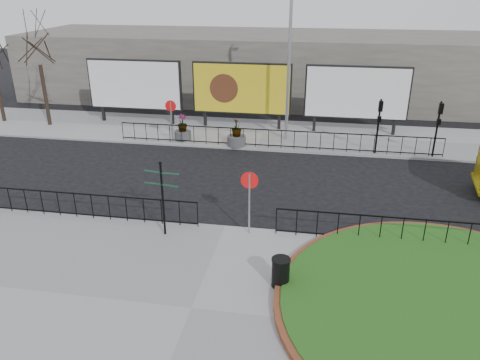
% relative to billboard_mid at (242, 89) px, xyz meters
% --- Properties ---
extents(ground, '(90.00, 90.00, 0.00)m').
position_rel_billboard_mid_xyz_m(ground, '(1.50, -12.97, -2.60)').
color(ground, black).
rests_on(ground, ground).
extents(pavement_near, '(30.00, 10.00, 0.12)m').
position_rel_billboard_mid_xyz_m(pavement_near, '(1.50, -17.97, -2.54)').
color(pavement_near, gray).
rests_on(pavement_near, ground).
extents(pavement_far, '(44.00, 6.00, 0.12)m').
position_rel_billboard_mid_xyz_m(pavement_far, '(1.50, -0.97, -2.54)').
color(pavement_far, gray).
rests_on(pavement_far, ground).
extents(brick_edge, '(10.40, 10.40, 0.18)m').
position_rel_billboard_mid_xyz_m(brick_edge, '(9.00, -16.97, -2.39)').
color(brick_edge, brown).
rests_on(brick_edge, pavement_near).
extents(grass_lawn, '(10.00, 10.00, 0.22)m').
position_rel_billboard_mid_xyz_m(grass_lawn, '(9.00, -16.97, -2.37)').
color(grass_lawn, '#244612').
rests_on(grass_lawn, pavement_near).
extents(railing_near_left, '(10.00, 0.10, 1.10)m').
position_rel_billboard_mid_xyz_m(railing_near_left, '(-4.50, -13.27, -1.93)').
color(railing_near_left, black).
rests_on(railing_near_left, pavement_near).
extents(railing_near_right, '(9.00, 0.10, 1.10)m').
position_rel_billboard_mid_xyz_m(railing_near_right, '(8.00, -13.27, -1.93)').
color(railing_near_right, black).
rests_on(railing_near_right, pavement_near).
extents(railing_far, '(18.00, 0.10, 1.10)m').
position_rel_billboard_mid_xyz_m(railing_far, '(2.50, -3.67, -1.93)').
color(railing_far, black).
rests_on(railing_far, pavement_far).
extents(speed_sign_far, '(0.64, 0.07, 2.47)m').
position_rel_billboard_mid_xyz_m(speed_sign_far, '(-3.50, -3.57, -0.68)').
color(speed_sign_far, gray).
rests_on(speed_sign_far, pavement_far).
extents(speed_sign_near, '(0.64, 0.07, 2.47)m').
position_rel_billboard_mid_xyz_m(speed_sign_near, '(2.50, -13.37, -0.68)').
color(speed_sign_near, gray).
rests_on(speed_sign_near, pavement_near).
extents(billboard_left, '(6.20, 0.31, 4.10)m').
position_rel_billboard_mid_xyz_m(billboard_left, '(-7.00, 0.00, 0.00)').
color(billboard_left, black).
rests_on(billboard_left, pavement_far).
extents(billboard_mid, '(6.20, 0.31, 4.10)m').
position_rel_billboard_mid_xyz_m(billboard_mid, '(0.00, 0.00, 0.00)').
color(billboard_mid, black).
rests_on(billboard_mid, pavement_far).
extents(billboard_right, '(6.20, 0.31, 4.10)m').
position_rel_billboard_mid_xyz_m(billboard_right, '(7.00, 0.00, 0.00)').
color(billboard_right, black).
rests_on(billboard_right, pavement_far).
extents(lamp_post, '(0.74, 0.18, 9.23)m').
position_rel_billboard_mid_xyz_m(lamp_post, '(3.01, -1.97, 2.23)').
color(lamp_post, gray).
rests_on(lamp_post, pavement_far).
extents(signal_pole_a, '(0.22, 0.26, 3.00)m').
position_rel_billboard_mid_xyz_m(signal_pole_a, '(8.00, -3.63, -0.50)').
color(signal_pole_a, black).
rests_on(signal_pole_a, pavement_far).
extents(signal_pole_b, '(0.22, 0.26, 3.00)m').
position_rel_billboard_mid_xyz_m(signal_pole_b, '(11.00, -3.63, -0.50)').
color(signal_pole_b, black).
rests_on(signal_pole_b, pavement_far).
extents(tree_left, '(2.00, 2.00, 7.00)m').
position_rel_billboard_mid_xyz_m(tree_left, '(-12.50, -1.47, 1.02)').
color(tree_left, '#2D2119').
rests_on(tree_left, pavement_far).
extents(building_backdrop, '(40.00, 10.00, 5.00)m').
position_rel_billboard_mid_xyz_m(building_backdrop, '(1.50, 9.03, -0.10)').
color(building_backdrop, slate).
rests_on(building_backdrop, ground).
extents(fingerpost_sign, '(1.36, 0.38, 2.91)m').
position_rel_billboard_mid_xyz_m(fingerpost_sign, '(-0.59, -13.97, -0.72)').
color(fingerpost_sign, black).
rests_on(fingerpost_sign, pavement_near).
extents(litter_bin, '(0.59, 0.59, 0.98)m').
position_rel_billboard_mid_xyz_m(litter_bin, '(3.94, -16.47, -1.99)').
color(litter_bin, black).
rests_on(litter_bin, pavement_near).
extents(planter_a, '(0.97, 0.97, 1.52)m').
position_rel_billboard_mid_xyz_m(planter_a, '(-3.04, -3.01, -1.92)').
color(planter_a, '#4C4C4F').
rests_on(planter_a, pavement_far).
extents(planter_b, '(1.07, 1.07, 1.60)m').
position_rel_billboard_mid_xyz_m(planter_b, '(0.30, -3.56, -1.91)').
color(planter_b, '#4C4C4F').
rests_on(planter_b, pavement_far).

